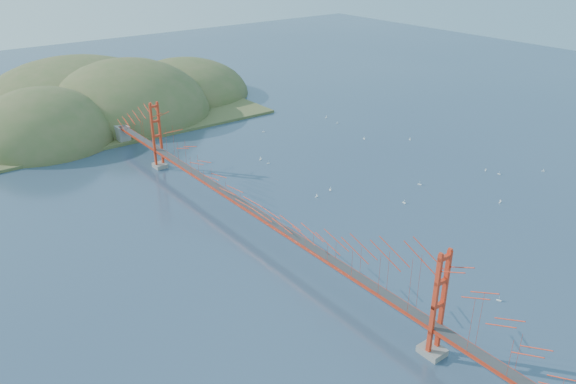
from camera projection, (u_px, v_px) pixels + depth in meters
ground at (258, 234)px, 76.50m from camera, size 320.00×320.00×0.00m
bridge at (256, 187)px, 73.66m from camera, size 2.20×94.40×12.00m
far_headlands at (94, 113)px, 126.98m from camera, size 84.00×58.00×25.00m
sailboat_7 at (264, 132)px, 115.03m from camera, size 0.58×0.58×0.62m
sailboat_15 at (337, 123)px, 120.24m from camera, size 0.55×0.55×0.58m
sailboat_12 at (261, 159)px, 101.13m from camera, size 0.63×0.60×0.70m
sailboat_14 at (330, 190)px, 89.28m from camera, size 0.66×0.66×0.72m
sailboat_1 at (420, 184)px, 91.25m from camera, size 0.63×0.64×0.72m
sailboat_5 at (499, 174)px, 95.19m from camera, size 0.49×0.54×0.61m
sailboat_16 at (268, 163)px, 99.54m from camera, size 0.54×0.54×0.57m
sailboat_3 at (317, 196)px, 87.10m from camera, size 0.53×0.45×0.61m
sailboat_8 at (410, 139)px, 110.69m from camera, size 0.60×0.60×0.63m
sailboat_4 at (364, 138)px, 111.17m from camera, size 0.61×0.63×0.71m
sailboat_11 at (543, 171)px, 96.32m from camera, size 0.53×0.53×0.56m
sailboat_2 at (500, 202)px, 85.28m from camera, size 0.53×0.45×0.61m
sailboat_0 at (404, 202)px, 85.10m from camera, size 0.51×0.61×0.70m
sailboat_17 at (326, 117)px, 123.88m from camera, size 0.51×0.48×0.57m
sailboat_6 at (499, 300)px, 62.67m from camera, size 0.56×0.57×0.64m
sailboat_13 at (486, 170)px, 96.52m from camera, size 0.57×0.57×0.61m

